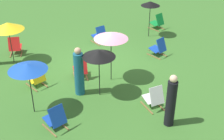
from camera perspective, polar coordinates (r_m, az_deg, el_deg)
ground_plane at (r=12.51m, az=-2.43°, el=0.45°), size 40.00×40.00×0.00m
deckchair_0 at (r=10.12m, az=7.72°, el=-5.13°), size 0.48×0.76×0.83m
deckchair_1 at (r=9.33m, az=-10.35°, el=-8.80°), size 0.67×0.86×0.83m
deckchair_2 at (r=14.04m, az=-17.39°, el=4.15°), size 0.69×0.87×0.83m
deckchair_3 at (r=14.52m, az=-2.31°, el=6.38°), size 0.61×0.84×0.83m
deckchair_4 at (r=11.70m, az=-5.86°, el=0.17°), size 0.62×0.84×0.83m
deckchair_5 at (r=13.41m, az=8.54°, el=4.01°), size 0.68×0.87×0.83m
deckchair_6 at (r=11.44m, az=-13.71°, el=-1.36°), size 0.68×0.87×0.83m
deckchair_7 at (r=16.26m, az=8.36°, el=8.69°), size 0.67×0.86×0.83m
umbrella_0 at (r=10.05m, az=-2.44°, el=3.06°), size 1.10×1.10×1.73m
umbrella_1 at (r=10.89m, az=-0.18°, el=6.31°), size 1.22×1.22×1.90m
umbrella_2 at (r=9.50m, az=-15.25°, el=0.53°), size 1.18×1.18×1.75m
umbrella_3 at (r=14.89m, az=7.09°, el=12.02°), size 0.90×0.90×1.75m
umbrella_4 at (r=12.90m, az=-18.61°, el=7.66°), size 1.25×1.25×1.75m
person_1 at (r=9.25m, az=10.78°, el=-5.76°), size 0.39×0.39×1.72m
person_2 at (r=10.55m, az=-6.09°, el=-0.49°), size 0.47×0.47×1.76m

